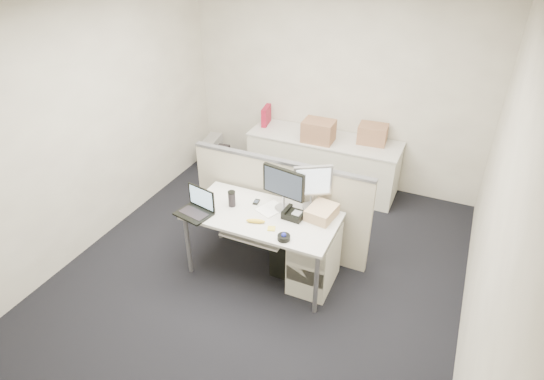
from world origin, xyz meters
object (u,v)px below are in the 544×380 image
at_px(laptop, 193,204).
at_px(desk_phone, 293,215).
at_px(desk, 262,220).
at_px(monitor_main, 284,189).

bearing_deg(laptop, desk_phone, 33.57).
bearing_deg(desk, laptop, -155.70).
xyz_separation_m(desk, laptop, (-0.62, -0.28, 0.19)).
xyz_separation_m(desk, monitor_main, (0.15, 0.18, 0.30)).
distance_m(monitor_main, desk_phone, 0.27).
height_order(desk, desk_phone, desk_phone).
distance_m(desk, monitor_main, 0.38).
bearing_deg(monitor_main, desk, -119.64).
xyz_separation_m(monitor_main, desk_phone, (0.15, -0.10, -0.20)).
relative_size(desk, laptop, 4.42).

